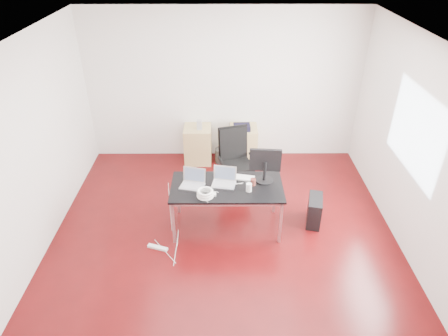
{
  "coord_description": "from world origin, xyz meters",
  "views": [
    {
      "loc": [
        -0.02,
        -4.46,
        3.92
      ],
      "look_at": [
        0.0,
        0.55,
        0.85
      ],
      "focal_mm": 32.0,
      "sensor_mm": 36.0,
      "label": 1
    }
  ],
  "objects_px": {
    "filing_cabinet_left": "(198,144)",
    "filing_cabinet_right": "(243,144)",
    "pc_tower": "(314,210)",
    "desk": "(227,189)",
    "office_chair": "(235,157)"
  },
  "relations": [
    {
      "from": "pc_tower",
      "to": "filing_cabinet_right",
      "type": "bearing_deg",
      "value": 130.49
    },
    {
      "from": "filing_cabinet_right",
      "to": "pc_tower",
      "type": "height_order",
      "value": "filing_cabinet_right"
    },
    {
      "from": "office_chair",
      "to": "filing_cabinet_right",
      "type": "distance_m",
      "value": 1.0
    },
    {
      "from": "office_chair",
      "to": "filing_cabinet_right",
      "type": "bearing_deg",
      "value": 63.52
    },
    {
      "from": "filing_cabinet_left",
      "to": "pc_tower",
      "type": "distance_m",
      "value": 2.65
    },
    {
      "from": "pc_tower",
      "to": "office_chair",
      "type": "bearing_deg",
      "value": 153.97
    },
    {
      "from": "office_chair",
      "to": "pc_tower",
      "type": "bearing_deg",
      "value": -54.45
    },
    {
      "from": "filing_cabinet_right",
      "to": "filing_cabinet_left",
      "type": "bearing_deg",
      "value": 180.0
    },
    {
      "from": "filing_cabinet_left",
      "to": "filing_cabinet_right",
      "type": "height_order",
      "value": "same"
    },
    {
      "from": "desk",
      "to": "pc_tower",
      "type": "height_order",
      "value": "desk"
    },
    {
      "from": "filing_cabinet_left",
      "to": "filing_cabinet_right",
      "type": "distance_m",
      "value": 0.86
    },
    {
      "from": "office_chair",
      "to": "filing_cabinet_left",
      "type": "relative_size",
      "value": 1.54
    },
    {
      "from": "filing_cabinet_right",
      "to": "office_chair",
      "type": "bearing_deg",
      "value": -100.78
    },
    {
      "from": "filing_cabinet_left",
      "to": "pc_tower",
      "type": "height_order",
      "value": "filing_cabinet_left"
    },
    {
      "from": "office_chair",
      "to": "pc_tower",
      "type": "height_order",
      "value": "office_chair"
    }
  ]
}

